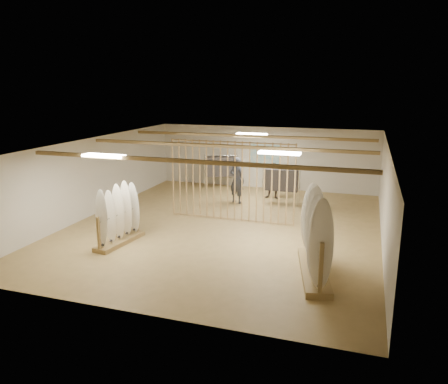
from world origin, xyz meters
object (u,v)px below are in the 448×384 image
(rack_left, at_px, (119,224))
(shopper_a, at_px, (237,177))
(rack_right, at_px, (315,246))
(clothing_rack_b, at_px, (281,180))
(shopper_b, at_px, (274,179))
(clothing_rack_a, at_px, (221,166))

(rack_left, distance_m, shopper_a, 5.94)
(rack_left, xyz_separation_m, rack_right, (5.80, -0.41, 0.15))
(clothing_rack_b, height_order, shopper_a, shopper_a)
(rack_right, xyz_separation_m, shopper_a, (-3.80, 5.98, 0.30))
(rack_left, bearing_deg, rack_right, 2.95)
(rack_left, height_order, shopper_b, rack_left)
(rack_left, bearing_deg, clothing_rack_b, 64.81)
(shopper_a, distance_m, shopper_b, 1.70)
(clothing_rack_a, bearing_deg, rack_right, -81.17)
(rack_right, distance_m, shopper_a, 7.09)
(rack_left, bearing_deg, clothing_rack_a, 92.71)
(clothing_rack_b, relative_size, shopper_b, 0.89)
(shopper_b, bearing_deg, clothing_rack_b, -59.51)
(rack_right, bearing_deg, shopper_a, 110.03)
(rack_right, xyz_separation_m, clothing_rack_b, (-2.07, 6.34, 0.22))
(shopper_a, bearing_deg, rack_right, 144.57)
(rack_left, xyz_separation_m, clothing_rack_b, (3.73, 5.93, 0.37))
(rack_right, xyz_separation_m, clothing_rack_a, (-5.22, 8.19, 0.26))
(rack_left, height_order, clothing_rack_b, rack_left)
(rack_left, distance_m, rack_right, 5.82)
(clothing_rack_a, relative_size, shopper_a, 0.74)
(rack_right, distance_m, clothing_rack_b, 6.68)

